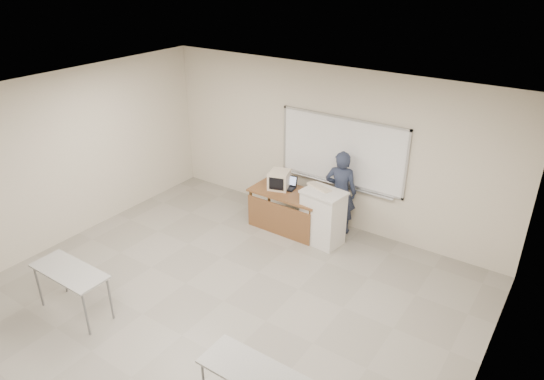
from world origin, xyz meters
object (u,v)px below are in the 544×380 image
Objects in this scene: instructor_desk at (285,204)px; laptop at (288,185)px; mouse at (309,203)px; podium at (323,217)px; whiteboard at (342,152)px; keyboard at (319,187)px; crt_monitor at (279,180)px; presenter at (340,192)px.

laptop is (-0.10, 0.26, 0.26)m from instructor_desk.
podium is at bearing 21.23° from mouse.
whiteboard is 8.48× the size of laptop.
keyboard is at bearing 8.78° from instructor_desk.
instructor_desk is at bearing -172.40° from podium.
laptop is at bearing 15.84° from crt_monitor.
keyboard reaches higher than mouse.
presenter is at bearing 2.01° from crt_monitor.
podium is at bearing -83.28° from whiteboard.
keyboard is (0.09, 0.18, 0.26)m from mouse.
laptop is 3.10× the size of mouse.
presenter is (0.14, -0.23, -0.68)m from whiteboard.
keyboard is (-0.15, 0.08, 0.52)m from podium.
presenter is at bearing 84.74° from keyboard.
crt_monitor is 0.26× the size of presenter.
podium is at bearing -23.40° from laptop.
laptop is at bearing 170.94° from podium.
crt_monitor reaches higher than keyboard.
podium reaches higher than instructor_desk.
instructor_desk is 0.90× the size of presenter.
whiteboard is 26.28× the size of mouse.
keyboard is at bearing 61.95° from mouse.
mouse is (0.65, -0.35, -0.04)m from laptop.
presenter is at bearing 91.07° from podium.
laptop is at bearing 111.39° from instructor_desk.
keyboard is 0.30× the size of presenter.
crt_monitor is at bearing 160.99° from mouse.
mouse is (0.55, -0.09, 0.22)m from instructor_desk.
presenter is (0.05, 0.54, 0.29)m from podium.
podium reaches higher than laptop.
mouse is 0.33m from keyboard.
podium is (0.79, 0.01, -0.03)m from instructor_desk.
whiteboard is at bearing -73.60° from presenter.
podium is 1.13m from crt_monitor.
whiteboard is 0.73m from presenter.
crt_monitor is 0.21m from laptop.
whiteboard is 1.55× the size of presenter.
presenter reaches higher than instructor_desk.
crt_monitor is 0.86× the size of keyboard.
laptop is (-0.80, -0.52, -0.68)m from whiteboard.
keyboard is (0.64, 0.09, 0.49)m from instructor_desk.
keyboard is at bearing 50.47° from presenter.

